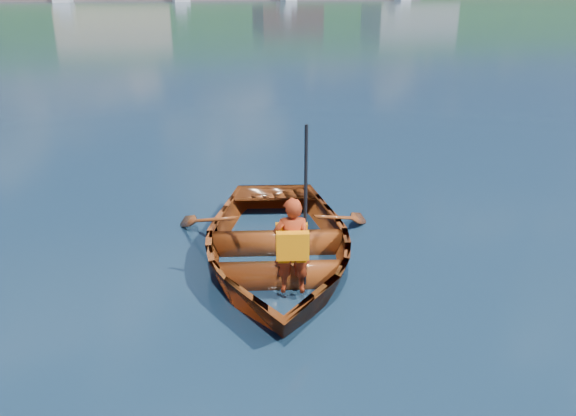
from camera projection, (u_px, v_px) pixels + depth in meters
ground at (170, 250)px, 7.31m from camera, size 600.00×600.00×0.00m
rowboat at (276, 244)px, 6.90m from camera, size 3.52×4.37×0.80m
child_paddler at (292, 245)px, 5.92m from camera, size 0.44×0.39×1.81m
dock at (116, 0)px, 139.47m from camera, size 159.97×13.04×0.80m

